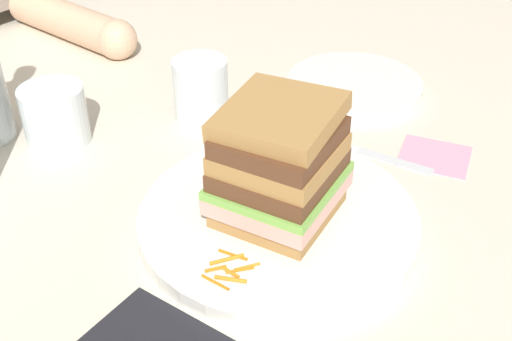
{
  "coord_description": "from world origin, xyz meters",
  "views": [
    {
      "loc": [
        -0.43,
        -0.31,
        0.44
      ],
      "look_at": [
        0.0,
        0.04,
        0.06
      ],
      "focal_mm": 46.04,
      "sensor_mm": 36.0,
      "label": 1
    }
  ],
  "objects": [
    {
      "name": "carrot_shred_2",
      "position": [
        -0.08,
        -0.02,
        0.02
      ],
      "size": [
        0.02,
        0.02,
        0.0
      ],
      "primitive_type": "cylinder",
      "rotation": [
        0.0,
        1.57,
        2.58
      ],
      "color": "orange",
      "rests_on": "main_plate"
    },
    {
      "name": "empty_tumbler_1",
      "position": [
        -0.04,
        0.32,
        0.04
      ],
      "size": [
        0.08,
        0.08,
        0.07
      ],
      "primitive_type": "cylinder",
      "color": "silver",
      "rests_on": "ground_plane"
    },
    {
      "name": "carrot_shred_4",
      "position": [
        -0.08,
        -0.0,
        0.02
      ],
      "size": [
        0.01,
        0.03,
        0.0
      ],
      "primitive_type": "cylinder",
      "rotation": [
        0.0,
        1.57,
        1.79
      ],
      "color": "orange",
      "rests_on": "main_plate"
    },
    {
      "name": "carrot_shred_12",
      "position": [
        0.1,
        0.01,
        0.02
      ],
      "size": [
        0.03,
        0.0,
        0.0
      ],
      "primitive_type": "cylinder",
      "rotation": [
        0.0,
        1.57,
        0.04
      ],
      "color": "orange",
      "rests_on": "main_plate"
    },
    {
      "name": "juice_glass",
      "position": [
        0.12,
        0.22,
        0.04
      ],
      "size": [
        0.07,
        0.07,
        0.08
      ],
      "color": "white",
      "rests_on": "ground_plane"
    },
    {
      "name": "carrot_shred_9",
      "position": [
        0.12,
        0.03,
        0.02
      ],
      "size": [
        0.01,
        0.03,
        0.0
      ],
      "primitive_type": "cylinder",
      "rotation": [
        0.0,
        1.57,
        4.82
      ],
      "color": "orange",
      "rests_on": "main_plate"
    },
    {
      "name": "carrot_shred_6",
      "position": [
        -0.09,
        -0.02,
        0.02
      ],
      "size": [
        0.02,
        0.02,
        0.0
      ],
      "primitive_type": "cylinder",
      "rotation": [
        0.0,
        1.57,
        2.5
      ],
      "color": "orange",
      "rests_on": "main_plate"
    },
    {
      "name": "carrot_shred_10",
      "position": [
        0.11,
        0.03,
        0.02
      ],
      "size": [
        0.03,
        0.0,
        0.0
      ],
      "primitive_type": "cylinder",
      "rotation": [
        0.0,
        1.57,
        6.23
      ],
      "color": "orange",
      "rests_on": "main_plate"
    },
    {
      "name": "carrot_shred_5",
      "position": [
        -0.11,
        -0.02,
        0.02
      ],
      "size": [
        0.02,
        0.03,
        0.0
      ],
      "primitive_type": "cylinder",
      "rotation": [
        0.0,
        1.57,
        5.18
      ],
      "color": "orange",
      "rests_on": "main_plate"
    },
    {
      "name": "carrot_shred_7",
      "position": [
        -0.09,
        0.0,
        0.02
      ],
      "size": [
        0.03,
        0.02,
        0.0
      ],
      "primitive_type": "cylinder",
      "rotation": [
        0.0,
        1.57,
        5.75
      ],
      "color": "orange",
      "rests_on": "main_plate"
    },
    {
      "name": "carrot_shred_13",
      "position": [
        0.1,
        0.01,
        0.02
      ],
      "size": [
        0.01,
        0.03,
        0.0
      ],
      "primitive_type": "cylinder",
      "rotation": [
        0.0,
        1.57,
        4.46
      ],
      "color": "orange",
      "rests_on": "main_plate"
    },
    {
      "name": "knife",
      "position": [
        0.18,
        0.01,
        0.0
      ],
      "size": [
        0.04,
        0.2,
        0.0
      ],
      "color": "silver",
      "rests_on": "ground_plane"
    },
    {
      "name": "side_plate",
      "position": [
        0.31,
        0.1,
        0.01
      ],
      "size": [
        0.19,
        0.19,
        0.02
      ],
      "primitive_type": "cylinder",
      "color": "white",
      "rests_on": "ground_plane"
    },
    {
      "name": "carrot_shred_1",
      "position": [
        -0.1,
        -0.01,
        0.02
      ],
      "size": [
        0.0,
        0.02,
        0.0
      ],
      "primitive_type": "cylinder",
      "rotation": [
        0.0,
        1.57,
        1.55
      ],
      "color": "orange",
      "rests_on": "main_plate"
    },
    {
      "name": "carrot_shred_8",
      "position": [
        0.09,
        0.03,
        0.02
      ],
      "size": [
        0.01,
        0.03,
        0.0
      ],
      "primitive_type": "cylinder",
      "rotation": [
        0.0,
        1.57,
        5.16
      ],
      "color": "orange",
      "rests_on": "main_plate"
    },
    {
      "name": "napkin_pink",
      "position": [
        0.22,
        -0.06,
        0.0
      ],
      "size": [
        0.09,
        0.1,
        0.0
      ],
      "primitive_type": "cube",
      "rotation": [
        0.0,
        0.0,
        0.3
      ],
      "color": "pink",
      "rests_on": "ground_plane"
    },
    {
      "name": "carrot_shred_14",
      "position": [
        0.11,
        0.02,
        0.02
      ],
      "size": [
        0.03,
        0.02,
        0.0
      ],
      "primitive_type": "cylinder",
      "rotation": [
        0.0,
        1.57,
        3.81
      ],
      "color": "orange",
      "rests_on": "main_plate"
    },
    {
      "name": "carrot_shred_0",
      "position": [
        -0.1,
        0.0,
        0.02
      ],
      "size": [
        0.02,
        0.01,
        0.0
      ],
      "primitive_type": "cylinder",
      "rotation": [
        0.0,
        1.57,
        5.69
      ],
      "color": "orange",
      "rests_on": "main_plate"
    },
    {
      "name": "carrot_shred_3",
      "position": [
        -0.12,
        -0.01,
        0.02
      ],
      "size": [
        0.0,
        0.03,
        0.0
      ],
      "primitive_type": "cylinder",
      "rotation": [
        0.0,
        1.57,
        1.63
      ],
      "color": "orange",
      "rests_on": "main_plate"
    },
    {
      "name": "main_plate",
      "position": [
        0.0,
        0.01,
        0.01
      ],
      "size": [
        0.29,
        0.29,
        0.02
      ],
      "primitive_type": "cylinder",
      "color": "white",
      "rests_on": "ground_plane"
    },
    {
      "name": "carrot_shred_11",
      "position": [
        0.1,
        0.03,
        0.02
      ],
      "size": [
        0.02,
        0.02,
        0.0
      ],
      "primitive_type": "cylinder",
      "rotation": [
        0.0,
        1.57,
        5.43
      ],
      "color": "orange",
      "rests_on": "main_plate"
    },
    {
      "name": "ground_plane",
      "position": [
        0.0,
        0.0,
        0.0
      ],
      "size": [
        3.0,
        3.0,
        0.0
      ],
      "primitive_type": "plane",
      "color": "beige"
    },
    {
      "name": "sandwich",
      "position": [
        0.0,
        0.01,
        0.08
      ],
      "size": [
        0.14,
        0.13,
        0.12
      ],
      "color": "#A87A42",
      "rests_on": "main_plate"
    }
  ]
}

